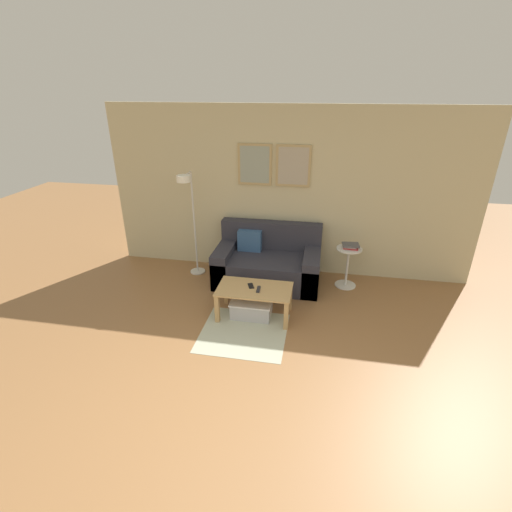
# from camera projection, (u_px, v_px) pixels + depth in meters

# --- Properties ---
(ground_plane) EXTENTS (16.00, 16.00, 0.00)m
(ground_plane) POSITION_uv_depth(u_px,v_px,m) (242.00, 440.00, 3.19)
(ground_plane) COLOR olive
(wall_back) EXTENTS (5.60, 0.09, 2.55)m
(wall_back) POSITION_uv_depth(u_px,v_px,m) (288.00, 193.00, 5.64)
(wall_back) COLOR #C6BC93
(wall_back) RESTS_ON ground_plane
(area_rug) EXTENTS (1.04, 0.98, 0.01)m
(area_rug) POSITION_uv_depth(u_px,v_px,m) (244.00, 332.00, 4.57)
(area_rug) COLOR #B2B79E
(area_rug) RESTS_ON ground_plane
(couch) EXTENTS (1.56, 0.90, 0.86)m
(couch) POSITION_uv_depth(u_px,v_px,m) (268.00, 263.00, 5.67)
(couch) COLOR #2D2D38
(couch) RESTS_ON ground_plane
(coffee_table) EXTENTS (0.96, 0.53, 0.41)m
(coffee_table) POSITION_uv_depth(u_px,v_px,m) (254.00, 293.00, 4.78)
(coffee_table) COLOR tan
(coffee_table) RESTS_ON ground_plane
(storage_bin) EXTENTS (0.54, 0.35, 0.23)m
(storage_bin) POSITION_uv_depth(u_px,v_px,m) (251.00, 308.00, 4.86)
(storage_bin) COLOR #B2B2B7
(storage_bin) RESTS_ON ground_plane
(floor_lamp) EXTENTS (0.24, 0.51, 1.65)m
(floor_lamp) POSITION_uv_depth(u_px,v_px,m) (189.00, 208.00, 5.43)
(floor_lamp) COLOR silver
(floor_lamp) RESTS_ON ground_plane
(side_table) EXTENTS (0.37, 0.37, 0.62)m
(side_table) POSITION_uv_depth(u_px,v_px,m) (348.00, 263.00, 5.49)
(side_table) COLOR silver
(side_table) RESTS_ON ground_plane
(book_stack) EXTENTS (0.25, 0.20, 0.06)m
(book_stack) POSITION_uv_depth(u_px,v_px,m) (351.00, 246.00, 5.37)
(book_stack) COLOR #B73333
(book_stack) RESTS_ON side_table
(remote_control) EXTENTS (0.05, 0.15, 0.02)m
(remote_control) POSITION_uv_depth(u_px,v_px,m) (258.00, 289.00, 4.71)
(remote_control) COLOR #232328
(remote_control) RESTS_ON coffee_table
(cell_phone) EXTENTS (0.11, 0.15, 0.01)m
(cell_phone) POSITION_uv_depth(u_px,v_px,m) (251.00, 286.00, 4.80)
(cell_phone) COLOR black
(cell_phone) RESTS_ON coffee_table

